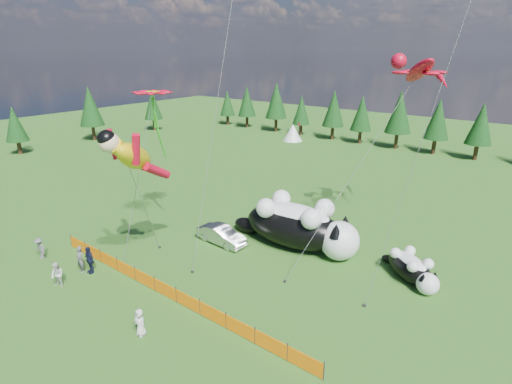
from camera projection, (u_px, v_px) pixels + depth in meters
The scene contains 15 objects.
ground at pixel (200, 276), 27.09m from camera, with size 160.00×160.00×0.00m, color #133509.
safety_fence at pixel (165, 290), 24.67m from camera, with size 22.06×0.06×1.10m.
tree_line at pixel (414, 124), 59.42m from camera, with size 90.00×4.00×8.00m, color black, non-canonical shape.
festival_tents at pixel (487, 160), 50.27m from camera, with size 50.00×3.20×2.80m, color white, non-canonical shape.
cat_large at pixel (299, 225), 30.49m from camera, with size 10.83×4.35×3.91m.
cat_small at pixel (412, 268), 26.32m from camera, with size 4.56×3.84×1.91m.
car at pixel (222, 235), 31.48m from camera, with size 1.48×4.25×1.40m, color silver.
spectator_a at pixel (80, 260), 27.27m from camera, with size 0.70×0.46×1.93m, color #5D5D62.
spectator_b at pixel (57, 275), 25.61m from camera, with size 0.84×0.49×1.73m, color silver.
spectator_c at pixel (89, 260), 27.22m from camera, with size 1.15×0.59×1.96m, color black.
spectator_d at pixel (40, 249), 29.10m from camera, with size 1.05×0.54×1.63m, color #5D5D62.
spectator_e at pixel (140, 322), 21.25m from camera, with size 0.78×0.51×1.60m, color silver.
superhero_kite at pixel (134, 157), 25.19m from camera, with size 6.49×6.62×10.66m.
gecko_kite at pixel (419, 71), 27.76m from camera, with size 7.10×14.47×17.19m.
flower_kite at pixel (152, 95), 28.75m from camera, with size 3.48×6.55×12.45m.
Camera 1 is at (17.31, -16.44, 14.52)m, focal length 28.00 mm.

